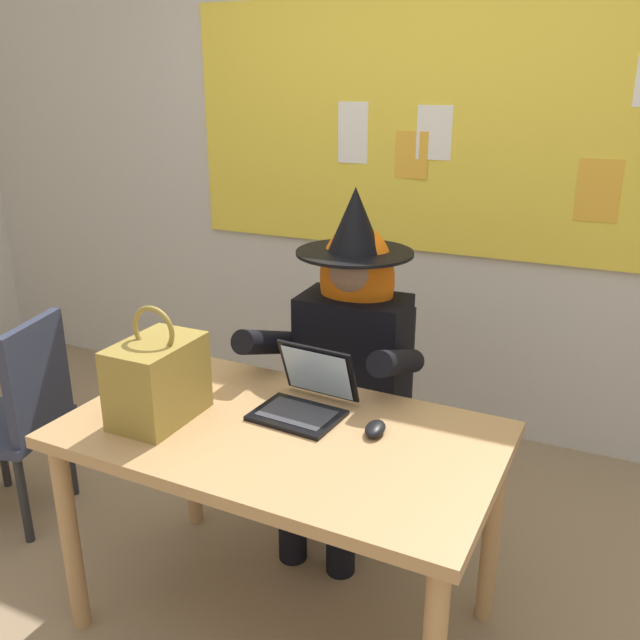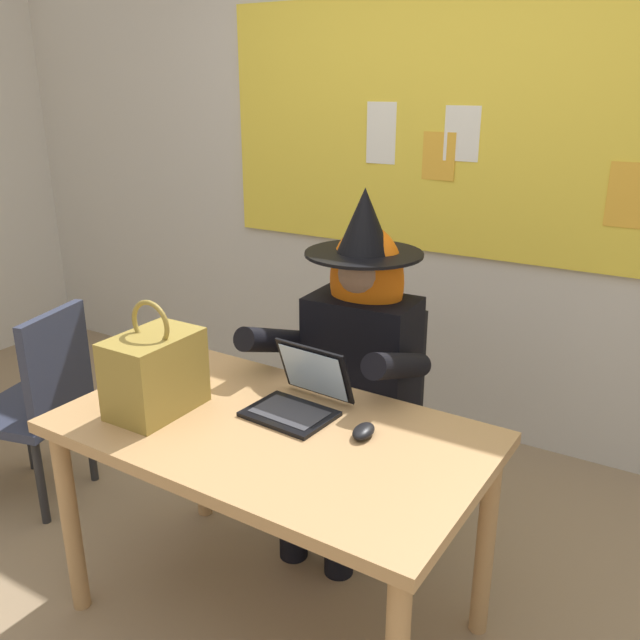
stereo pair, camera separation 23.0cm
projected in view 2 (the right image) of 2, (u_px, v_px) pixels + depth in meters
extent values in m
plane|color=#937A5B|center=(229.00, 621.00, 2.33)|extent=(24.00, 24.00, 0.00)
cube|color=beige|center=(445.00, 177.00, 3.33)|extent=(5.97, 0.10, 2.63)
cube|color=yellow|center=(443.00, 129.00, 3.21)|extent=(2.40, 0.02, 1.20)
cube|color=gold|center=(630.00, 196.00, 2.85)|extent=(0.18, 0.01, 0.28)
cube|color=white|center=(462.00, 134.00, 3.15)|extent=(0.17, 0.01, 0.25)
cube|color=gold|center=(439.00, 156.00, 3.24)|extent=(0.17, 0.01, 0.23)
cube|color=white|center=(381.00, 133.00, 3.36)|extent=(0.16, 0.01, 0.30)
cube|color=tan|center=(270.00, 432.00, 2.11)|extent=(1.36, 0.80, 0.04)
cylinder|color=tan|center=(70.00, 522.00, 2.29)|extent=(0.06, 0.06, 0.70)
cylinder|color=tan|center=(201.00, 440.00, 2.80)|extent=(0.06, 0.06, 0.70)
cylinder|color=tan|center=(486.00, 542.00, 2.18)|extent=(0.06, 0.06, 0.70)
cube|color=black|center=(358.00, 425.00, 2.76)|extent=(0.44, 0.44, 0.04)
cube|color=black|center=(382.00, 355.00, 2.83)|extent=(0.38, 0.06, 0.45)
cylinder|color=#262628|center=(372.00, 506.00, 2.62)|extent=(0.04, 0.04, 0.41)
cylinder|color=#262628|center=(301.00, 478.00, 2.80)|extent=(0.04, 0.04, 0.41)
cylinder|color=#262628|center=(411.00, 467.00, 2.88)|extent=(0.04, 0.04, 0.41)
cylinder|color=#262628|center=(344.00, 444.00, 3.06)|extent=(0.04, 0.04, 0.41)
cylinder|color=black|center=(339.00, 521.00, 2.49)|extent=(0.11, 0.11, 0.45)
cylinder|color=black|center=(293.00, 506.00, 2.58)|extent=(0.11, 0.11, 0.45)
cylinder|color=black|center=(360.00, 440.00, 2.54)|extent=(0.17, 0.43, 0.15)
cylinder|color=black|center=(314.00, 428.00, 2.63)|extent=(0.17, 0.43, 0.15)
cube|color=black|center=(362.00, 360.00, 2.69)|extent=(0.43, 0.28, 0.52)
cylinder|color=black|center=(399.00, 366.00, 2.34)|extent=(0.11, 0.47, 0.24)
cylinder|color=black|center=(277.00, 341.00, 2.57)|extent=(0.11, 0.47, 0.24)
sphere|color=#A37A60|center=(363.00, 273.00, 2.57)|extent=(0.20, 0.20, 0.20)
ellipsoid|color=orange|center=(367.00, 281.00, 2.60)|extent=(0.31, 0.23, 0.44)
cylinder|color=black|center=(364.00, 254.00, 2.54)|extent=(0.45, 0.45, 0.01)
cone|color=black|center=(365.00, 221.00, 2.50)|extent=(0.21, 0.21, 0.25)
cube|color=black|center=(290.00, 414.00, 2.17)|extent=(0.29, 0.23, 0.01)
cube|color=#333338|center=(289.00, 412.00, 2.17)|extent=(0.24, 0.16, 0.00)
cube|color=black|center=(315.00, 371.00, 2.24)|extent=(0.28, 0.10, 0.19)
cube|color=#99B7E0|center=(313.00, 373.00, 2.23)|extent=(0.24, 0.08, 0.17)
ellipsoid|color=black|center=(364.00, 431.00, 2.04)|extent=(0.07, 0.11, 0.03)
cube|color=olive|center=(155.00, 374.00, 2.17)|extent=(0.20, 0.30, 0.26)
torus|color=olive|center=(150.00, 324.00, 2.11)|extent=(0.16, 0.02, 0.16)
cube|color=#2D3347|center=(27.00, 411.00, 2.92)|extent=(0.51, 0.51, 0.04)
cube|color=#2D3347|center=(57.00, 364.00, 2.79)|extent=(0.13, 0.38, 0.45)
cylinder|color=#262628|center=(29.00, 431.00, 3.19)|extent=(0.04, 0.04, 0.39)
cylinder|color=#262628|center=(41.00, 482.00, 2.79)|extent=(0.04, 0.04, 0.39)
cylinder|color=#262628|center=(90.00, 442.00, 3.10)|extent=(0.04, 0.04, 0.39)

